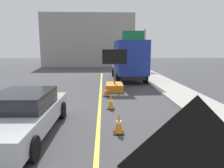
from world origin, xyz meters
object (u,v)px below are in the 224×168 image
at_px(arrow_board_trailer, 114,83).
at_px(pickup_car, 22,114).
at_px(traffic_cone_far_lane, 111,102).
at_px(traffic_cone_mid_lane, 119,124).
at_px(box_truck, 129,59).
at_px(highway_guide_sign, 138,42).
at_px(traffic_cone_curbside, 106,91).

height_order(arrow_board_trailer, pickup_car, arrow_board_trailer).
bearing_deg(traffic_cone_far_lane, traffic_cone_mid_lane, -86.76).
xyz_separation_m(pickup_car, traffic_cone_mid_lane, (3.15, -0.06, -0.36)).
bearing_deg(box_truck, arrow_board_trailer, -107.57).
height_order(pickup_car, traffic_cone_far_lane, pickup_car).
bearing_deg(highway_guide_sign, traffic_cone_far_lane, -103.36).
bearing_deg(arrow_board_trailer, traffic_cone_mid_lane, -91.82).
relative_size(arrow_board_trailer, box_truck, 0.40).
xyz_separation_m(arrow_board_trailer, box_truck, (1.47, 4.63, 1.34)).
distance_m(highway_guide_sign, traffic_cone_mid_lane, 19.65).
distance_m(arrow_board_trailer, highway_guide_sign, 12.65).
relative_size(highway_guide_sign, traffic_cone_far_lane, 7.34).
distance_m(pickup_car, traffic_cone_far_lane, 4.11).
relative_size(arrow_board_trailer, pickup_car, 0.53).
relative_size(arrow_board_trailer, highway_guide_sign, 0.54).
xyz_separation_m(box_truck, traffic_cone_curbside, (-2.06, -6.41, -1.52)).
xyz_separation_m(pickup_car, traffic_cone_curbside, (2.79, 5.41, -0.40)).
height_order(arrow_board_trailer, box_truck, box_truck).
relative_size(traffic_cone_mid_lane, traffic_cone_far_lane, 1.01).
distance_m(box_truck, pickup_car, 12.83).
bearing_deg(pickup_car, arrow_board_trailer, 64.79).
height_order(arrow_board_trailer, highway_guide_sign, highway_guide_sign).
bearing_deg(traffic_cone_mid_lane, arrow_board_trailer, 88.18).
bearing_deg(box_truck, highway_guide_sign, 74.52).
bearing_deg(traffic_cone_curbside, traffic_cone_far_lane, -85.51).
bearing_deg(box_truck, traffic_cone_far_lane, -101.65).
bearing_deg(highway_guide_sign, box_truck, -105.48).
height_order(highway_guide_sign, traffic_cone_mid_lane, highway_guide_sign).
xyz_separation_m(arrow_board_trailer, highway_guide_sign, (3.45, 11.80, 2.94)).
bearing_deg(traffic_cone_curbside, highway_guide_sign, 73.40).
bearing_deg(box_truck, pickup_car, -112.31).
height_order(arrow_board_trailer, traffic_cone_far_lane, arrow_board_trailer).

